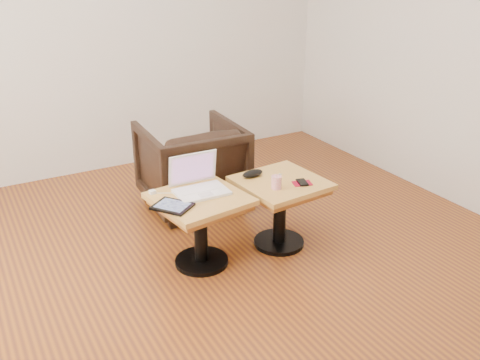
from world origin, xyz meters
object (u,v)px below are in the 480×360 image
striped_cup (276,182)px  armchair (191,165)px  side_table_left (200,214)px  laptop (199,184)px  side_table_right (280,197)px

striped_cup → armchair: bearing=99.7°
side_table_left → laptop: (0.03, 0.08, 0.17)m
side_table_left → striped_cup: striped_cup is taller
laptop → striped_cup: bearing=-23.9°
side_table_left → side_table_right: same height
side_table_right → armchair: size_ratio=0.77×
side_table_left → laptop: 0.19m
side_table_right → armchair: (-0.27, 0.88, -0.02)m
side_table_left → laptop: size_ratio=1.83×
side_table_left → side_table_right: 0.59m
side_table_left → striped_cup: (0.49, -0.13, 0.17)m
armchair → side_table_right: bearing=109.4°
laptop → armchair: bearing=70.4°
laptop → striped_cup: (0.46, -0.21, -0.00)m
side_table_left → armchair: size_ratio=0.81×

